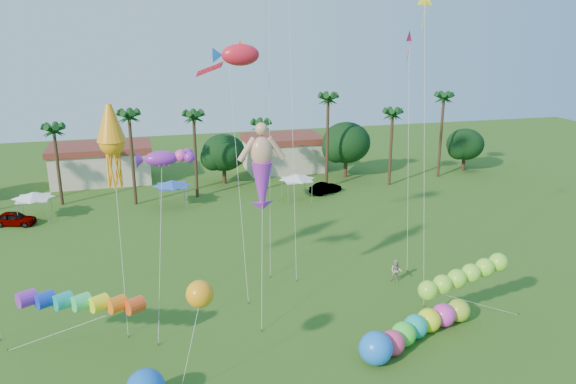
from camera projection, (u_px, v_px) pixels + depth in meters
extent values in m
cylinder|color=#3A2819|center=(58.00, 168.00, 61.90)|extent=(0.36, 0.36, 8.50)
cylinder|color=#3A2819|center=(133.00, 161.00, 61.82)|extent=(0.36, 0.36, 10.00)
cylinder|color=#3A2819|center=(196.00, 157.00, 64.55)|extent=(0.36, 0.36, 9.50)
cylinder|color=#3A2819|center=(262.00, 158.00, 67.68)|extent=(0.36, 0.36, 8.00)
cylinder|color=#3A2819|center=(327.00, 144.00, 68.31)|extent=(0.36, 0.36, 11.00)
cylinder|color=#3A2819|center=(391.00, 150.00, 69.65)|extent=(0.36, 0.36, 9.00)
cylinder|color=#3A2819|center=(441.00, 138.00, 73.27)|extent=(0.36, 0.36, 10.50)
sphere|color=#113814|center=(224.00, 152.00, 70.38)|extent=(5.46, 5.46, 5.46)
sphere|color=#113814|center=(346.00, 143.00, 73.24)|extent=(6.30, 6.30, 6.30)
sphere|color=#113814|center=(465.00, 144.00, 76.80)|extent=(5.04, 5.04, 5.04)
cube|color=beige|center=(102.00, 166.00, 71.87)|extent=(12.00, 7.00, 4.00)
cube|color=beige|center=(283.00, 156.00, 77.82)|extent=(10.00, 7.00, 4.00)
pyramid|color=white|center=(33.00, 195.00, 57.20)|extent=(3.00, 3.00, 0.60)
pyramid|color=blue|center=(172.00, 183.00, 61.60)|extent=(3.00, 3.00, 0.60)
pyramid|color=white|center=(297.00, 177.00, 64.15)|extent=(3.00, 3.00, 0.60)
imported|color=#4C4C54|center=(14.00, 219.00, 56.37)|extent=(4.49, 2.80, 1.43)
imported|color=#4C4C54|center=(326.00, 188.00, 67.12)|extent=(4.25, 2.83, 1.32)
imported|color=#A7A48B|center=(396.00, 271.00, 43.87)|extent=(1.13, 1.08, 1.84)
sphere|color=#D7386C|center=(392.00, 343.00, 34.17)|extent=(1.59, 1.59, 1.59)
sphere|color=#36E837|center=(404.00, 334.00, 35.13)|extent=(1.59, 1.59, 1.59)
sphere|color=#17A29F|center=(415.00, 326.00, 36.02)|extent=(1.59, 1.59, 1.59)
sphere|color=#E5FF1A|center=(429.00, 320.00, 36.79)|extent=(1.59, 1.59, 1.59)
sphere|color=#ED37CE|center=(443.00, 315.00, 37.45)|extent=(1.59, 1.59, 1.59)
sphere|color=#A9CA2D|center=(458.00, 310.00, 38.06)|extent=(1.59, 1.59, 1.59)
sphere|color=#1B71F6|center=(376.00, 348.00, 33.20)|extent=(2.68, 2.68, 2.03)
cylinder|color=#EF4B1A|center=(103.00, 309.00, 33.80)|extent=(7.17, 3.48, 0.99)
cylinder|color=silver|center=(71.00, 328.00, 34.51)|extent=(7.85, 1.78, 2.97)
cylinder|color=brown|center=(8.00, 350.00, 34.75)|extent=(0.08, 0.08, 0.16)
ellipsoid|color=#8FEF35|center=(428.00, 290.00, 36.56)|extent=(7.09, 2.58, 1.52)
cylinder|color=silver|center=(474.00, 303.00, 37.80)|extent=(7.14, 0.10, 2.81)
cylinder|color=brown|center=(518.00, 314.00, 39.03)|extent=(0.08, 0.08, 0.16)
sphere|color=orange|center=(200.00, 294.00, 29.57)|extent=(1.87, 1.87, 1.49)
cylinder|color=silver|center=(190.00, 346.00, 30.07)|extent=(1.41, 0.38, 5.77)
cylinder|color=silver|center=(262.00, 251.00, 37.39)|extent=(1.02, 3.80, 9.80)
cylinder|color=brown|center=(262.00, 331.00, 36.90)|extent=(0.08, 0.08, 0.16)
ellipsoid|color=red|center=(240.00, 55.00, 41.03)|extent=(4.43, 2.27, 1.76)
cylinder|color=silver|center=(244.00, 179.00, 40.83)|extent=(0.87, 5.57, 17.30)
cylinder|color=brown|center=(248.00, 303.00, 40.60)|extent=(0.08, 0.08, 0.16)
cylinder|color=silver|center=(270.00, 114.00, 44.28)|extent=(1.58, 6.15, 25.24)
cylinder|color=brown|center=(270.00, 277.00, 44.84)|extent=(0.08, 0.08, 0.16)
cone|color=orange|center=(112.00, 143.00, 37.29)|extent=(2.21, 2.21, 5.44)
cylinder|color=silver|center=(120.00, 239.00, 36.76)|extent=(0.17, 4.86, 11.86)
cylinder|color=brown|center=(128.00, 336.00, 36.22)|extent=(0.08, 0.08, 0.16)
ellipsoid|color=purple|center=(161.00, 159.00, 36.71)|extent=(3.98, 2.49, 1.47)
cylinder|color=silver|center=(160.00, 250.00, 36.03)|extent=(1.14, 4.60, 11.00)
cylinder|color=brown|center=(158.00, 344.00, 35.32)|extent=(0.08, 0.08, 0.16)
cone|color=#ED1A41|center=(409.00, 37.00, 44.13)|extent=(1.04, 0.87, 1.13)
cylinder|color=silver|center=(408.00, 157.00, 45.02)|extent=(0.78, 3.60, 18.45)
cylinder|color=brown|center=(407.00, 271.00, 45.88)|extent=(0.08, 0.08, 0.16)
cone|color=yellow|center=(425.00, 0.00, 37.15)|extent=(1.14, 0.64, 1.13)
cylinder|color=silver|center=(424.00, 160.00, 38.65)|extent=(0.20, 3.19, 20.94)
cylinder|color=brown|center=(424.00, 306.00, 40.14)|extent=(0.08, 0.08, 0.16)
cylinder|color=brown|center=(0.00, 339.00, 35.86)|extent=(0.08, 0.08, 0.16)
cylinder|color=silver|center=(292.00, 104.00, 41.95)|extent=(0.20, 3.67, 27.44)
cylinder|color=brown|center=(297.00, 280.00, 44.14)|extent=(0.08, 0.08, 0.16)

